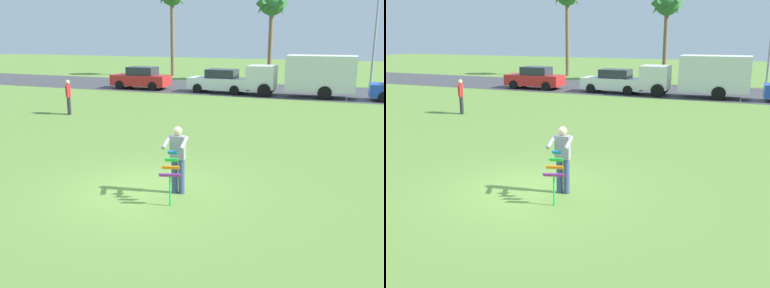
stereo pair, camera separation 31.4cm
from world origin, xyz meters
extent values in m
plane|color=olive|center=(0.00, 0.00, 0.00)|extent=(120.00, 120.00, 0.00)
cube|color=#424247|center=(0.00, 21.42, 0.01)|extent=(120.00, 8.00, 0.01)
cylinder|color=#384772|center=(0.93, 0.14, 0.45)|extent=(0.16, 0.16, 0.90)
cylinder|color=#384772|center=(0.75, 0.12, 0.45)|extent=(0.16, 0.16, 0.90)
cube|color=gray|center=(0.84, 0.13, 1.20)|extent=(0.39, 0.27, 0.60)
sphere|color=beige|center=(0.84, 0.13, 1.62)|extent=(0.22, 0.22, 0.22)
cylinder|color=gray|center=(1.09, -0.08, 1.38)|extent=(0.17, 0.59, 0.24)
cylinder|color=gray|center=(0.65, -0.14, 1.38)|extent=(0.17, 0.59, 0.24)
cube|color=blue|center=(0.86, -0.26, 1.17)|extent=(0.25, 0.20, 0.12)
cube|color=green|center=(0.90, -0.41, 1.03)|extent=(0.35, 0.22, 0.12)
cube|color=orange|center=(0.95, -0.57, 0.90)|extent=(0.44, 0.25, 0.12)
cube|color=purple|center=(0.99, -0.73, 0.76)|extent=(0.53, 0.28, 0.12)
cylinder|color=green|center=(0.99, -0.73, 0.38)|extent=(0.04, 0.04, 0.76)
cube|color=red|center=(-9.95, 19.02, 0.64)|extent=(4.22, 1.75, 0.76)
cube|color=#282D38|center=(-9.80, 19.02, 1.30)|extent=(2.03, 1.42, 0.60)
cylinder|color=black|center=(-11.24, 18.20, 0.32)|extent=(0.64, 0.23, 0.64)
cylinder|color=black|center=(-11.26, 19.81, 0.32)|extent=(0.64, 0.23, 0.64)
cylinder|color=black|center=(-8.64, 18.23, 0.32)|extent=(0.64, 0.23, 0.64)
cylinder|color=black|center=(-8.66, 19.84, 0.32)|extent=(0.64, 0.23, 0.64)
cube|color=white|center=(-3.93, 19.02, 0.64)|extent=(4.25, 1.82, 0.76)
cube|color=#282D38|center=(-3.78, 19.01, 1.30)|extent=(2.05, 1.45, 0.60)
cylinder|color=black|center=(-5.26, 18.25, 0.32)|extent=(0.65, 0.24, 0.64)
cylinder|color=black|center=(-5.21, 19.86, 0.32)|extent=(0.65, 0.24, 0.64)
cylinder|color=black|center=(-2.65, 18.18, 0.32)|extent=(0.65, 0.24, 0.64)
cylinder|color=black|center=(-2.61, 19.79, 0.32)|extent=(0.65, 0.24, 0.64)
cube|color=silver|center=(-1.03, 18.96, 1.17)|extent=(1.84, 1.94, 1.50)
cube|color=silver|center=(2.67, 19.03, 1.52)|extent=(4.24, 2.09, 2.20)
cylinder|color=black|center=(-0.66, 18.05, 0.42)|extent=(0.85, 0.30, 0.84)
cylinder|color=black|center=(-0.70, 19.89, 0.42)|extent=(0.85, 0.30, 0.84)
cylinder|color=black|center=(3.04, 18.12, 0.42)|extent=(0.85, 0.30, 0.84)
cylinder|color=black|center=(3.00, 19.96, 0.42)|extent=(0.85, 0.30, 0.84)
cylinder|color=brown|center=(-11.79, 29.20, 3.62)|extent=(0.36, 0.36, 7.25)
cone|color=#2D6B2D|center=(-11.49, 30.10, 7.00)|extent=(1.62, 0.90, 1.28)
cone|color=#2D6B2D|center=(-12.55, 29.76, 7.00)|extent=(1.27, 1.52, 1.28)
cylinder|color=brown|center=(-2.27, 27.80, 3.10)|extent=(0.36, 0.36, 6.19)
sphere|color=#2D6B2D|center=(-2.27, 27.80, 6.39)|extent=(2.10, 2.10, 2.10)
cone|color=#2D6B2D|center=(-1.32, 27.80, 5.94)|extent=(0.44, 1.56, 1.28)
cone|color=#2D6B2D|center=(-1.97, 28.71, 5.94)|extent=(1.62, 0.90, 1.28)
cone|color=#2D6B2D|center=(-3.04, 28.36, 5.94)|extent=(1.27, 1.52, 1.28)
cone|color=#2D6B2D|center=(-3.04, 27.25, 5.94)|extent=(1.27, 1.52, 1.28)
cone|color=#2D6B2D|center=(-1.97, 26.90, 5.94)|extent=(1.62, 0.90, 1.28)
cylinder|color=#26262B|center=(-8.49, 8.40, 0.45)|extent=(0.16, 0.16, 0.90)
cylinder|color=#26262B|center=(-8.58, 8.56, 0.45)|extent=(0.16, 0.16, 0.90)
cube|color=red|center=(-8.53, 8.48, 1.20)|extent=(0.37, 0.42, 0.60)
sphere|color=beige|center=(-8.53, 8.48, 1.62)|extent=(0.22, 0.22, 0.22)
cylinder|color=red|center=(-8.41, 8.27, 1.17)|extent=(0.09, 0.09, 0.58)
cylinder|color=red|center=(-8.65, 8.69, 1.17)|extent=(0.09, 0.09, 0.58)
camera|label=1|loc=(4.89, -9.55, 3.95)|focal=40.85mm
camera|label=2|loc=(5.18, -9.43, 3.95)|focal=40.85mm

